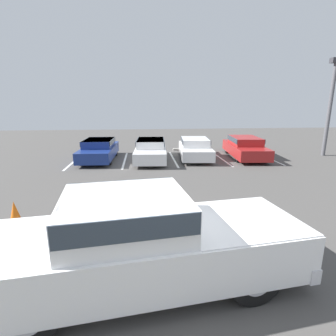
{
  "coord_description": "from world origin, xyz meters",
  "views": [
    {
      "loc": [
        0.09,
        -4.27,
        3.34
      ],
      "look_at": [
        0.99,
        5.05,
        1.0
      ],
      "focal_mm": 28.0,
      "sensor_mm": 36.0,
      "label": 1
    }
  ],
  "objects_px": {
    "traffic_cone": "(15,213)",
    "parked_sedan_d": "(245,147)",
    "pickup_truck": "(144,242)",
    "parked_sedan_a": "(99,149)",
    "wheel_stop_curb": "(185,149)",
    "light_post": "(331,102)",
    "parked_sedan_c": "(195,148)",
    "parked_sedan_b": "(151,149)"
  },
  "relations": [
    {
      "from": "traffic_cone",
      "to": "parked_sedan_d",
      "type": "bearing_deg",
      "value": 39.8
    },
    {
      "from": "pickup_truck",
      "to": "traffic_cone",
      "type": "distance_m",
      "value": 4.75
    },
    {
      "from": "parked_sedan_a",
      "to": "wheel_stop_curb",
      "type": "bearing_deg",
      "value": 117.56
    },
    {
      "from": "parked_sedan_a",
      "to": "parked_sedan_d",
      "type": "xyz_separation_m",
      "value": [
        8.96,
        -0.12,
        0.02
      ]
    },
    {
      "from": "light_post",
      "to": "wheel_stop_curb",
      "type": "relative_size",
      "value": 3.42
    },
    {
      "from": "wheel_stop_curb",
      "to": "parked_sedan_a",
      "type": "bearing_deg",
      "value": -154.26
    },
    {
      "from": "parked_sedan_d",
      "to": "traffic_cone",
      "type": "xyz_separation_m",
      "value": [
        -10.02,
        -8.35,
        -0.38
      ]
    },
    {
      "from": "pickup_truck",
      "to": "wheel_stop_curb",
      "type": "xyz_separation_m",
      "value": [
        3.05,
        14.18,
        -0.83
      ]
    },
    {
      "from": "wheel_stop_curb",
      "to": "parked_sedan_c",
      "type": "bearing_deg",
      "value": -86.71
    },
    {
      "from": "parked_sedan_a",
      "to": "parked_sedan_c",
      "type": "height_order",
      "value": "parked_sedan_a"
    },
    {
      "from": "pickup_truck",
      "to": "parked_sedan_c",
      "type": "bearing_deg",
      "value": 67.02
    },
    {
      "from": "traffic_cone",
      "to": "wheel_stop_curb",
      "type": "distance_m",
      "value": 13.03
    },
    {
      "from": "traffic_cone",
      "to": "parked_sedan_b",
      "type": "bearing_deg",
      "value": 63.11
    },
    {
      "from": "parked_sedan_a",
      "to": "pickup_truck",
      "type": "bearing_deg",
      "value": 14.48
    },
    {
      "from": "pickup_truck",
      "to": "traffic_cone",
      "type": "relative_size",
      "value": 9.45
    },
    {
      "from": "parked_sedan_c",
      "to": "light_post",
      "type": "bearing_deg",
      "value": 95.53
    },
    {
      "from": "parked_sedan_a",
      "to": "traffic_cone",
      "type": "distance_m",
      "value": 8.54
    },
    {
      "from": "parked_sedan_b",
      "to": "wheel_stop_curb",
      "type": "height_order",
      "value": "parked_sedan_b"
    },
    {
      "from": "wheel_stop_curb",
      "to": "parked_sedan_d",
      "type": "bearing_deg",
      "value": -40.39
    },
    {
      "from": "parked_sedan_d",
      "to": "wheel_stop_curb",
      "type": "xyz_separation_m",
      "value": [
        -3.33,
        2.83,
        -0.61
      ]
    },
    {
      "from": "pickup_truck",
      "to": "parked_sedan_a",
      "type": "bearing_deg",
      "value": 95.44
    },
    {
      "from": "parked_sedan_a",
      "to": "wheel_stop_curb",
      "type": "height_order",
      "value": "parked_sedan_a"
    },
    {
      "from": "pickup_truck",
      "to": "parked_sedan_c",
      "type": "distance_m",
      "value": 11.84
    },
    {
      "from": "parked_sedan_c",
      "to": "traffic_cone",
      "type": "distance_m",
      "value": 10.84
    },
    {
      "from": "parked_sedan_d",
      "to": "parked_sedan_b",
      "type": "bearing_deg",
      "value": -82.76
    },
    {
      "from": "parked_sedan_a",
      "to": "wheel_stop_curb",
      "type": "distance_m",
      "value": 6.28
    },
    {
      "from": "parked_sedan_c",
      "to": "light_post",
      "type": "height_order",
      "value": "light_post"
    },
    {
      "from": "parked_sedan_b",
      "to": "parked_sedan_a",
      "type": "bearing_deg",
      "value": -92.69
    },
    {
      "from": "parked_sedan_c",
      "to": "traffic_cone",
      "type": "bearing_deg",
      "value": -33.86
    },
    {
      "from": "parked_sedan_a",
      "to": "light_post",
      "type": "distance_m",
      "value": 14.54
    },
    {
      "from": "pickup_truck",
      "to": "traffic_cone",
      "type": "xyz_separation_m",
      "value": [
        -3.63,
        3.0,
        -0.6
      ]
    },
    {
      "from": "pickup_truck",
      "to": "parked_sedan_b",
      "type": "relative_size",
      "value": 1.26
    },
    {
      "from": "light_post",
      "to": "pickup_truck",
      "type": "bearing_deg",
      "value": -135.73
    },
    {
      "from": "pickup_truck",
      "to": "parked_sedan_b",
      "type": "bearing_deg",
      "value": 80.24
    },
    {
      "from": "parked_sedan_a",
      "to": "traffic_cone",
      "type": "bearing_deg",
      "value": -5.31
    },
    {
      "from": "parked_sedan_b",
      "to": "wheel_stop_curb",
      "type": "xyz_separation_m",
      "value": [
        2.56,
        3.04,
        -0.59
      ]
    },
    {
      "from": "traffic_cone",
      "to": "wheel_stop_curb",
      "type": "relative_size",
      "value": 0.37
    },
    {
      "from": "light_post",
      "to": "traffic_cone",
      "type": "relative_size",
      "value": 9.21
    },
    {
      "from": "light_post",
      "to": "traffic_cone",
      "type": "xyz_separation_m",
      "value": [
        -15.34,
        -8.41,
        -3.09
      ]
    },
    {
      "from": "parked_sedan_c",
      "to": "wheel_stop_curb",
      "type": "xyz_separation_m",
      "value": [
        -0.16,
        2.79,
        -0.58
      ]
    },
    {
      "from": "parked_sedan_a",
      "to": "parked_sedan_c",
      "type": "xyz_separation_m",
      "value": [
        5.79,
        -0.08,
        -0.0
      ]
    },
    {
      "from": "parked_sedan_b",
      "to": "parked_sedan_d",
      "type": "xyz_separation_m",
      "value": [
        5.89,
        0.21,
        0.02
      ]
    }
  ]
}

